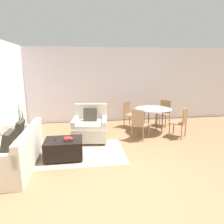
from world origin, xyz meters
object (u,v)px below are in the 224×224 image
(dining_table, at_px, (153,111))
(dining_chair_near_right, at_px, (181,121))
(armchair, at_px, (90,127))
(ottoman, at_px, (64,148))
(dining_chair_near_left, at_px, (139,122))
(couch, at_px, (13,154))
(dining_chair_far_left, at_px, (129,112))
(tv_remote_primary, at_px, (55,139))
(dining_chair_far_right, at_px, (164,111))
(book_stack, at_px, (68,139))
(potted_plant, at_px, (23,135))

(dining_table, height_order, dining_chair_near_right, dining_chair_near_right)
(armchair, height_order, ottoman, armchair)
(dining_chair_near_left, bearing_deg, couch, -158.67)
(couch, bearing_deg, armchair, 40.23)
(couch, xyz_separation_m, dining_table, (3.68, 1.82, 0.39))
(dining_chair_near_left, relative_size, dining_chair_far_left, 1.00)
(dining_chair_near_left, bearing_deg, tv_remote_primary, -158.70)
(dining_chair_far_right, bearing_deg, dining_chair_near_left, -135.00)
(couch, xyz_separation_m, dining_chair_near_right, (4.32, 1.19, 0.23))
(dining_chair_near_right, bearing_deg, book_stack, -163.31)
(couch, height_order, tv_remote_primary, couch)
(dining_chair_near_left, height_order, dining_chair_far_right, same)
(armchair, relative_size, dining_chair_far_left, 1.18)
(ottoman, distance_m, dining_chair_far_left, 3.00)
(couch, height_order, dining_chair_far_right, dining_chair_far_right)
(armchair, xyz_separation_m, dining_chair_far_left, (1.39, 1.05, 0.15))
(tv_remote_primary, xyz_separation_m, dining_chair_far_left, (2.22, 2.13, 0.06))
(dining_chair_far_left, bearing_deg, dining_chair_far_right, 0.00)
(dining_chair_far_right, bearing_deg, book_stack, -145.16)
(book_stack, bearing_deg, armchair, 65.32)
(couch, bearing_deg, dining_chair_far_right, 29.65)
(couch, xyz_separation_m, dining_chair_far_left, (3.05, 2.46, 0.23))
(book_stack, relative_size, dining_chair_near_right, 0.26)
(ottoman, distance_m, book_stack, 0.26)
(ottoman, bearing_deg, dining_chair_near_left, 24.15)
(tv_remote_primary, relative_size, dining_table, 0.13)
(tv_remote_primary, height_order, potted_plant, potted_plant)
(tv_remote_primary, distance_m, dining_chair_far_right, 4.09)
(couch, bearing_deg, dining_chair_near_left, 21.33)
(dining_chair_near_left, bearing_deg, dining_chair_far_right, 45.00)
(dining_table, xyz_separation_m, dining_chair_far_right, (0.63, 0.63, -0.17))
(dining_chair_near_left, height_order, dining_chair_far_left, same)
(potted_plant, relative_size, dining_table, 1.09)
(armchair, xyz_separation_m, dining_chair_near_left, (1.39, -0.21, 0.15))
(potted_plant, relative_size, dining_chair_near_right, 1.40)
(tv_remote_primary, relative_size, dining_chair_near_right, 0.16)
(ottoman, bearing_deg, tv_remote_primary, 165.47)
(dining_table, bearing_deg, ottoman, -149.93)
(tv_remote_primary, height_order, dining_chair_near_right, dining_chair_near_right)
(ottoman, distance_m, tv_remote_primary, 0.28)
(book_stack, bearing_deg, dining_chair_far_right, 34.84)
(armchair, xyz_separation_m, dining_chair_near_right, (2.66, -0.21, 0.15))
(tv_remote_primary, bearing_deg, book_stack, -16.93)
(armchair, relative_size, book_stack, 4.49)
(dining_table, height_order, dining_chair_far_left, dining_chair_far_left)
(couch, relative_size, dining_chair_far_left, 2.08)
(tv_remote_primary, height_order, dining_chair_near_left, dining_chair_near_left)
(dining_chair_near_right, bearing_deg, tv_remote_primary, -166.04)
(couch, distance_m, dining_chair_near_right, 4.48)
(ottoman, bearing_deg, armchair, 60.02)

